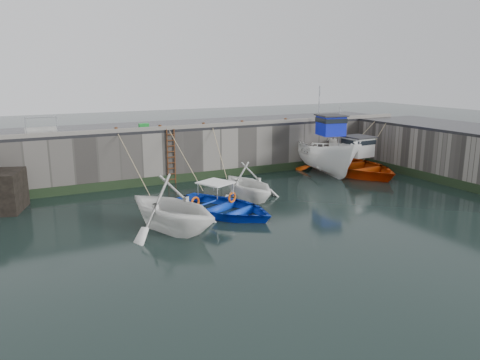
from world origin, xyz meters
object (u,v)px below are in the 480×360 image
boat_near_white (172,230)px  bollard_c (203,125)px  ladder (171,157)px  fish_crate (144,126)px  bollard_a (116,130)px  boat_near_blue (224,213)px  boat_near_blacktrim (248,198)px  boat_far_orange (351,165)px  boat_far_white (325,154)px  bollard_b (160,127)px  bollard_e (285,120)px  bollard_d (242,123)px

boat_near_white → bollard_c: 10.05m
ladder → fish_crate: size_ratio=5.60×
bollard_a → boat_near_blue: bearing=-65.4°
boat_near_blacktrim → bollard_a: size_ratio=14.90×
fish_crate → boat_far_orange: bearing=-13.7°
boat_near_blue → boat_far_white: size_ratio=0.69×
ladder → bollard_b: size_ratio=11.43×
boat_far_white → bollard_e: size_ratio=27.79×
fish_crate → bollard_b: fish_crate is taller
boat_near_blacktrim → bollard_e: size_ratio=14.90×
boat_near_blacktrim → bollard_c: (-0.23, 5.28, 3.30)m
bollard_b → bollard_c: same height
boat_far_white → boat_far_orange: size_ratio=1.01×
ladder → bollard_c: bollard_c is taller
boat_near_white → bollard_a: bearing=70.1°
fish_crate → bollard_e: (9.13, -1.15, -0.00)m
boat_far_orange → bollard_a: bearing=165.5°
boat_near_white → bollard_b: size_ratio=17.83×
fish_crate → bollard_b: (0.63, -1.15, -0.00)m
boat_near_white → boat_near_blue: bearing=-1.6°
boat_near_white → bollard_c: size_ratio=17.83×
boat_far_white → bollard_a: (-12.92, 1.88, 2.11)m
boat_near_blue → bollard_d: bearing=32.7°
bollard_d → bollard_e: bearing=0.0°
ladder → bollard_b: bearing=146.1°
bollard_d → bollard_e: 3.20m
ladder → boat_near_blacktrim: (2.43, -4.94, -1.59)m
boat_far_orange → bollard_e: (-3.31, 2.76, 2.81)m
boat_near_blacktrim → fish_crate: bearing=115.0°
bollard_a → boat_far_orange: bearing=-10.9°
boat_near_blue → bollard_a: bollard_a is taller
boat_far_white → bollard_d: (-5.12, 1.88, 2.11)m
boat_near_blacktrim → bollard_b: size_ratio=14.90×
boat_near_white → bollard_d: size_ratio=17.83×
boat_near_blacktrim → fish_crate: (-3.56, 6.43, 3.30)m
boat_near_blue → boat_near_blacktrim: (2.20, 1.78, 0.00)m
fish_crate → ladder: bearing=-49.0°
boat_far_white → ladder: bearing=-177.8°
bollard_b → bollard_d: (5.30, 0.00, 0.00)m
boat_near_blue → boat_far_orange: size_ratio=0.70×
bollard_a → bollard_b: size_ratio=1.00×
boat_near_blacktrim → bollard_c: 6.23m
boat_near_white → boat_near_blacktrim: size_ratio=1.20×
boat_near_blacktrim → bollard_c: size_ratio=14.90×
boat_far_white → fish_crate: boat_far_white is taller
boat_near_blue → bollard_a: bearing=90.2°
boat_far_orange → bollard_c: boat_far_orange is taller
fish_crate → bollard_c: (3.33, -1.15, -0.00)m
boat_near_blue → fish_crate: 8.95m
bollard_e → bollard_d: bearing=180.0°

